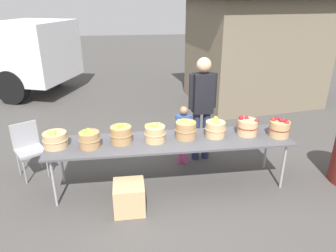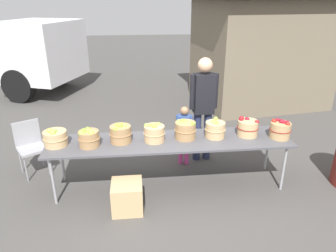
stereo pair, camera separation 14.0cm
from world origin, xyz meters
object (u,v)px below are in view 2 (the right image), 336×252
Objects in this scene: market_table at (170,142)px; vendor_adult at (204,102)px; apple_basket_red_1 at (280,129)px; apple_basket_green_3 at (154,133)px; apple_basket_green_4 at (185,130)px; produce_crate at (127,196)px; apple_basket_green_2 at (121,133)px; apple_basket_green_1 at (89,138)px; apple_basket_red_0 at (248,128)px; folding_chair at (30,144)px; apple_basket_green_5 at (215,129)px; apple_basket_green_0 at (55,138)px; child_customer at (184,131)px.

vendor_adult reaches higher than market_table.
market_table is at bearing 177.42° from apple_basket_red_1.
apple_basket_green_4 is (0.46, 0.05, 0.00)m from apple_basket_green_3.
vendor_adult is 4.40× the size of produce_crate.
apple_basket_green_2 is 0.18× the size of vendor_adult.
apple_basket_green_1 is 0.73× the size of produce_crate.
apple_basket_red_0 is (1.87, 0.03, -0.01)m from apple_basket_green_2.
apple_basket_green_3 reaches higher than folding_chair.
apple_basket_green_5 is (1.37, 0.02, -0.01)m from apple_basket_green_2.
apple_basket_green_1 is at bearing -64.25° from folding_chair.
apple_basket_red_0 is (2.76, 0.05, 0.01)m from apple_basket_green_0.
apple_basket_red_0 is at bearing -40.30° from folding_chair.
apple_basket_green_3 is 0.46m from apple_basket_green_4.
apple_basket_green_4 is at bearing 6.29° from apple_basket_green_3.
apple_basket_green_0 is at bearing 179.94° from apple_basket_green_3.
child_customer is at bearing 151.84° from apple_basket_red_1.
produce_crate is (-2.24, -0.46, -0.68)m from apple_basket_red_1.
apple_basket_green_5 is at bearing 1.02° from apple_basket_green_2.
folding_chair is 2.12× the size of produce_crate.
child_customer is (-0.86, 0.57, -0.26)m from apple_basket_red_0.
produce_crate is at bearing -145.59° from apple_basket_green_4.
child_customer is at bearing 51.08° from produce_crate.
apple_basket_green_2 is at bearing 177.35° from apple_basket_green_3.
market_table is 11.30× the size of apple_basket_green_3.
folding_chair is (-3.78, 0.69, -0.37)m from apple_basket_red_1.
apple_basket_green_5 is 2.92m from folding_chair.
apple_basket_green_1 is 1.97m from vendor_adult.
market_table is at bearing -46.65° from folding_chair.
apple_basket_green_2 is 0.37× the size of folding_chair.
apple_basket_green_0 is 1.07× the size of apple_basket_red_0.
apple_basket_green_1 is at bearing -176.93° from apple_basket_red_0.
vendor_adult reaches higher than apple_basket_green_0.
produce_crate is (1.54, -1.16, -0.31)m from folding_chair.
apple_basket_green_3 reaches higher than apple_basket_green_0.
market_table is 0.28m from apple_basket_green_3.
market_table is at bearing 3.34° from apple_basket_green_1.
produce_crate is at bearing -29.31° from apple_basket_green_0.
apple_basket_green_1 is at bearing -167.75° from apple_basket_green_2.
apple_basket_green_0 is 2.27m from apple_basket_green_5.
folding_chair is (-2.84, 0.57, -0.37)m from apple_basket_green_5.
apple_basket_green_1 is at bearing -8.94° from apple_basket_green_0.
apple_basket_green_5 reaches higher than folding_chair.
apple_basket_green_5 is (0.44, -0.00, -0.01)m from apple_basket_green_4.
apple_basket_green_5 is (1.80, 0.12, -0.00)m from apple_basket_green_1.
apple_basket_green_4 reaches higher than apple_basket_green_1.
produce_crate is at bearing -161.76° from apple_basket_red_0.
apple_basket_green_3 is 1.84m from apple_basket_red_1.
apple_basket_green_3 is 0.90m from apple_basket_green_5.
apple_basket_green_1 is at bearing -174.88° from apple_basket_green_4.
apple_basket_red_0 reaches higher than apple_basket_green_2.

